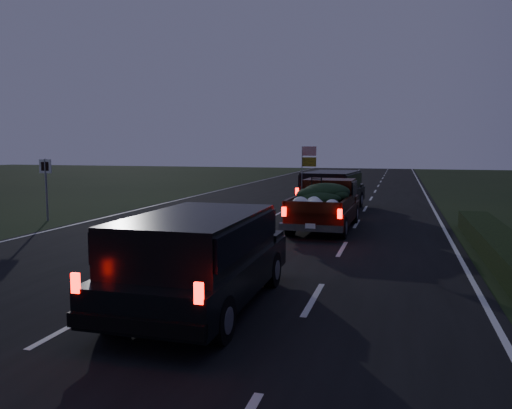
% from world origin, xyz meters
% --- Properties ---
extents(ground, '(120.00, 120.00, 0.00)m').
position_xyz_m(ground, '(0.00, 0.00, 0.00)').
color(ground, black).
rests_on(ground, ground).
extents(road_asphalt, '(14.00, 120.00, 0.02)m').
position_xyz_m(road_asphalt, '(0.00, 0.00, 0.01)').
color(road_asphalt, black).
rests_on(road_asphalt, ground).
extents(hedge_row, '(1.00, 10.00, 0.60)m').
position_xyz_m(hedge_row, '(7.80, 3.00, 0.30)').
color(hedge_row, black).
rests_on(hedge_row, ground).
extents(route_sign, '(0.55, 0.08, 2.50)m').
position_xyz_m(route_sign, '(-8.50, 5.00, 1.66)').
color(route_sign, gray).
rests_on(route_sign, ground).
extents(pickup_truck, '(2.05, 5.13, 2.67)m').
position_xyz_m(pickup_truck, '(2.59, 6.05, 1.00)').
color(pickup_truck, '#330D06').
rests_on(pickup_truck, ground).
extents(lead_suv, '(2.62, 5.37, 1.49)m').
position_xyz_m(lead_suv, '(2.14, 11.35, 1.13)').
color(lead_suv, black).
rests_on(lead_suv, ground).
extents(rear_suv, '(2.34, 5.01, 1.43)m').
position_xyz_m(rear_suv, '(1.68, -3.60, 1.08)').
color(rear_suv, black).
rests_on(rear_suv, ground).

